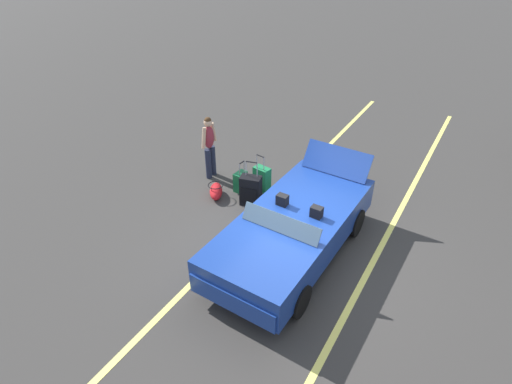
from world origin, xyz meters
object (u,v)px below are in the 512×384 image
(suitcase_medium_bright, at_px, (262,179))
(duffel_bag, at_px, (216,191))
(traveler_person, at_px, (209,144))
(convertible_car, at_px, (288,236))
(suitcase_large_black, at_px, (251,191))
(suitcase_small_carryon, at_px, (240,181))

(suitcase_medium_bright, relative_size, duffel_bag, 1.42)
(traveler_person, bearing_deg, convertible_car, -31.28)
(convertible_car, xyz_separation_m, suitcase_medium_bright, (-1.93, -1.70, -0.28))
(convertible_car, xyz_separation_m, traveler_person, (-1.81, -3.16, 0.34))
(convertible_car, height_order, duffel_bag, convertible_car)
(traveler_person, bearing_deg, suitcase_medium_bright, 3.12)
(suitcase_large_black, relative_size, duffel_bag, 1.58)
(suitcase_small_carryon, bearing_deg, duffel_bag, 62.08)
(suitcase_large_black, distance_m, duffel_bag, 0.92)
(suitcase_large_black, height_order, duffel_bag, suitcase_large_black)
(suitcase_large_black, bearing_deg, suitcase_medium_bright, 172.95)
(suitcase_medium_bright, xyz_separation_m, traveler_person, (0.12, -1.47, 0.62))
(duffel_bag, distance_m, traveler_person, 1.26)
(convertible_car, relative_size, suitcase_large_black, 3.88)
(suitcase_medium_bright, bearing_deg, duffel_bag, 145.73)
(suitcase_large_black, relative_size, suitcase_small_carryon, 1.35)
(convertible_car, distance_m, suitcase_large_black, 2.05)
(suitcase_large_black, xyz_separation_m, duffel_bag, (0.17, -0.88, -0.21))
(suitcase_large_black, height_order, traveler_person, traveler_person)
(suitcase_medium_bright, distance_m, duffel_bag, 1.17)
(convertible_car, bearing_deg, suitcase_large_black, -126.18)
(convertible_car, height_order, suitcase_small_carryon, convertible_car)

